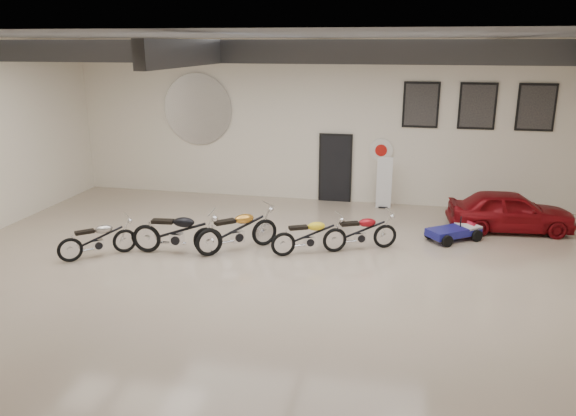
% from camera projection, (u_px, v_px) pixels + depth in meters
% --- Properties ---
extents(floor, '(16.00, 12.00, 0.01)m').
position_uv_depth(floor, '(277.00, 270.00, 12.49)').
color(floor, tan).
rests_on(floor, ground).
extents(ceiling, '(16.00, 12.00, 0.01)m').
position_uv_depth(ceiling, '(275.00, 36.00, 11.07)').
color(ceiling, slate).
rests_on(ceiling, back_wall).
extents(back_wall, '(16.00, 0.02, 5.00)m').
position_uv_depth(back_wall, '(321.00, 122.00, 17.40)').
color(back_wall, silver).
rests_on(back_wall, floor).
extents(ceiling_beams, '(15.80, 11.80, 0.32)m').
position_uv_depth(ceiling_beams, '(275.00, 49.00, 11.14)').
color(ceiling_beams, '#55565C').
rests_on(ceiling_beams, ceiling).
extents(door, '(0.92, 0.08, 2.10)m').
position_uv_depth(door, '(335.00, 169.00, 17.67)').
color(door, black).
rests_on(door, back_wall).
extents(logo_plaque, '(2.30, 0.06, 1.16)m').
position_uv_depth(logo_plaque, '(198.00, 109.00, 18.08)').
color(logo_plaque, silver).
rests_on(logo_plaque, back_wall).
extents(poster_left, '(1.05, 0.08, 1.35)m').
position_uv_depth(poster_left, '(421.00, 105.00, 16.59)').
color(poster_left, black).
rests_on(poster_left, back_wall).
extents(poster_mid, '(1.05, 0.08, 1.35)m').
position_uv_depth(poster_mid, '(477.00, 106.00, 16.27)').
color(poster_mid, black).
rests_on(poster_mid, back_wall).
extents(poster_right, '(1.05, 0.08, 1.35)m').
position_uv_depth(poster_right, '(536.00, 107.00, 15.94)').
color(poster_right, black).
rests_on(poster_right, back_wall).
extents(oil_sign, '(0.72, 0.10, 0.72)m').
position_uv_depth(oil_sign, '(381.00, 150.00, 17.20)').
color(oil_sign, white).
rests_on(oil_sign, back_wall).
extents(banner_stand, '(0.46, 0.21, 1.67)m').
position_uv_depth(banner_stand, '(384.00, 181.00, 16.99)').
color(banner_stand, white).
rests_on(banner_stand, floor).
extents(motorcycle_silver, '(1.70, 1.60, 0.93)m').
position_uv_depth(motorcycle_silver, '(97.00, 238.00, 13.14)').
color(motorcycle_silver, silver).
rests_on(motorcycle_silver, floor).
extents(motorcycle_black, '(2.20, 0.83, 1.12)m').
position_uv_depth(motorcycle_black, '(176.00, 232.00, 13.31)').
color(motorcycle_black, silver).
rests_on(motorcycle_black, floor).
extents(motorcycle_gold, '(1.99, 1.88, 1.09)m').
position_uv_depth(motorcycle_gold, '(237.00, 229.00, 13.53)').
color(motorcycle_gold, silver).
rests_on(motorcycle_gold, floor).
extents(motorcycle_yellow, '(1.89, 1.32, 0.95)m').
position_uv_depth(motorcycle_yellow, '(309.00, 235.00, 13.33)').
color(motorcycle_yellow, silver).
rests_on(motorcycle_yellow, floor).
extents(motorcycle_red, '(1.91, 1.30, 0.96)m').
position_uv_depth(motorcycle_red, '(360.00, 231.00, 13.59)').
color(motorcycle_red, silver).
rests_on(motorcycle_red, floor).
extents(go_kart, '(1.82, 1.65, 0.62)m').
position_uv_depth(go_kart, '(458.00, 228.00, 14.37)').
color(go_kart, navy).
rests_on(go_kart, floor).
extents(vintage_car, '(1.62, 3.35, 1.10)m').
position_uv_depth(vintage_car, '(510.00, 211.00, 14.97)').
color(vintage_car, maroon).
rests_on(vintage_car, floor).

